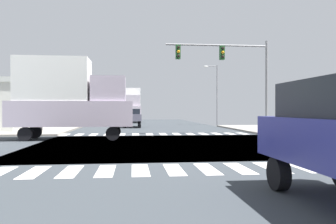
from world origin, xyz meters
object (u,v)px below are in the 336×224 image
object	(u,v)px
box_truck_middle_2	(69,97)
sedan_inner_4	(110,115)
sedan_trailing_2	(132,116)
box_truck_nearside_1	(132,104)
traffic_signal_mast	(229,64)
street_lamp	(215,89)

from	to	relation	value
box_truck_middle_2	sedan_inner_4	distance (m)	26.51
sedan_trailing_2	sedan_inner_4	xyz separation A→B (m)	(-3.00, 12.63, 0.00)
box_truck_nearside_1	sedan_inner_4	size ratio (longest dim) A/B	1.67
traffic_signal_mast	sedan_inner_4	world-z (taller)	traffic_signal_mast
street_lamp	box_truck_nearside_1	xyz separation A→B (m)	(-9.75, 9.40, -1.71)
street_lamp	box_truck_middle_2	size ratio (longest dim) A/B	0.98
box_truck_nearside_1	sedan_trailing_2	distance (m)	13.87
street_lamp	sedan_trailing_2	distance (m)	11.15
traffic_signal_mast	box_truck_nearside_1	world-z (taller)	traffic_signal_mast
sedan_trailing_2	street_lamp	bearing A→B (deg)	-155.73
street_lamp	box_truck_middle_2	bearing A→B (deg)	-126.61
traffic_signal_mast	sedan_trailing_2	bearing A→B (deg)	124.08
street_lamp	sedan_inner_4	xyz separation A→B (m)	(-12.75, 8.23, -3.16)
traffic_signal_mast	street_lamp	world-z (taller)	street_lamp
traffic_signal_mast	box_truck_nearside_1	size ratio (longest dim) A/B	1.07
street_lamp	sedan_inner_4	bearing A→B (deg)	147.15
box_truck_nearside_1	box_truck_middle_2	size ratio (longest dim) A/B	1.00
box_truck_nearside_1	box_truck_middle_2	distance (m)	27.88
sedan_inner_4	box_truck_middle_2	bearing A→B (deg)	88.28
street_lamp	box_truck_nearside_1	bearing A→B (deg)	136.06
street_lamp	sedan_inner_4	distance (m)	15.50
sedan_trailing_2	box_truck_middle_2	distance (m)	14.41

